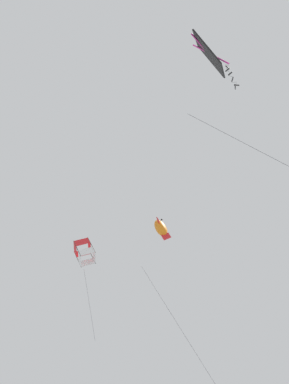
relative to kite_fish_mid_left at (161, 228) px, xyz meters
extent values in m
ellipsoid|color=orange|center=(0.01, 0.00, 0.02)|extent=(1.07, 1.10, 1.36)
cube|color=red|center=(-0.20, -0.25, 0.16)|extent=(0.42, 0.39, 0.27)
cube|color=red|center=(0.28, 0.17, 0.16)|extent=(0.42, 0.39, 0.27)
cube|color=red|center=(-0.16, 0.19, -0.67)|extent=(0.36, 0.40, 0.50)
sphere|color=black|center=(-0.18, -0.05, 0.48)|extent=(0.16, 0.16, 0.13)
sphere|color=black|center=(0.08, 0.18, 0.48)|extent=(0.16, 0.16, 0.13)
cylinder|color=#47474C|center=(-1.43, -0.88, -4.78)|extent=(2.21, 2.50, 8.01)
cube|color=black|center=(4.81, 9.19, -2.26)|extent=(2.22, 0.83, 2.26)
cylinder|color=#DB2D93|center=(4.79, 9.22, -2.25)|extent=(0.71, 0.95, 2.50)
cylinder|color=#DB2D93|center=(4.84, 9.15, -2.06)|extent=(1.86, 0.46, 0.05)
cylinder|color=#47474C|center=(4.50, 9.61, -3.61)|extent=(0.05, 0.03, 0.23)
cube|color=black|center=(4.51, 9.59, -3.73)|extent=(0.17, 0.03, 0.06)
cylinder|color=#47474C|center=(4.56, 9.63, -3.84)|extent=(0.08, 0.11, 0.23)
cube|color=black|center=(4.61, 9.66, -3.95)|extent=(0.17, 0.07, 0.06)
cylinder|color=#47474C|center=(4.62, 9.65, -4.07)|extent=(0.03, 0.02, 0.23)
cube|color=black|center=(4.62, 9.64, -4.18)|extent=(0.06, 0.17, 0.06)
cylinder|color=#47474C|center=(4.59, 9.65, -4.29)|extent=(0.02, 0.08, 0.23)
cube|color=black|center=(4.55, 9.66, -4.40)|extent=(0.05, 0.17, 0.06)
cylinder|color=#47474C|center=(4.50, 9.63, -4.52)|extent=(0.06, 0.12, 0.23)
cube|color=black|center=(4.45, 9.61, -4.63)|extent=(0.09, 0.16, 0.06)
cylinder|color=#47474C|center=(4.37, 9.60, -4.74)|extent=(0.02, 0.16, 0.23)
cube|color=black|center=(4.29, 9.60, -4.86)|extent=(0.15, 0.11, 0.06)
cylinder|color=#47474C|center=(4.34, 9.59, -4.97)|extent=(0.02, 0.11, 0.23)
cube|color=black|center=(4.39, 9.59, -5.08)|extent=(0.13, 0.14, 0.06)
cylinder|color=#47474C|center=(3.27, 8.51, -6.01)|extent=(2.25, 2.45, 5.02)
cube|color=red|center=(1.92, -3.83, 0.89)|extent=(0.60, 0.76, 0.40)
cube|color=red|center=(2.52, -4.25, 0.58)|extent=(0.60, 0.76, 0.40)
cube|color=red|center=(1.99, -4.37, 0.74)|extent=(0.75, 0.53, 0.70)
cube|color=red|center=(2.44, -3.71, 0.74)|extent=(0.75, 0.53, 0.70)
cube|color=white|center=(1.66, -3.66, 0.16)|extent=(0.60, 0.76, 0.40)
cube|color=white|center=(2.27, -4.07, -0.15)|extent=(0.60, 0.76, 0.40)
cube|color=white|center=(1.74, -4.19, 0.00)|extent=(0.75, 0.53, 0.70)
cube|color=white|center=(2.19, -3.54, 0.00)|extent=(0.75, 0.53, 0.70)
cylinder|color=#332D28|center=(1.56, -4.07, 0.52)|extent=(0.45, 0.32, 1.19)
cylinder|color=#332D28|center=(2.01, -3.42, 0.52)|extent=(0.45, 0.32, 1.19)
cylinder|color=#332D28|center=(2.17, -4.49, 0.22)|extent=(0.45, 0.32, 1.19)
cylinder|color=#332D28|center=(2.62, -3.83, 0.22)|extent=(0.45, 0.32, 1.19)
cylinder|color=#47474C|center=(1.43, -4.08, -2.72)|extent=(0.54, 0.94, 5.05)
camera|label=1|loc=(11.58, 14.45, -21.79)|focal=52.82mm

